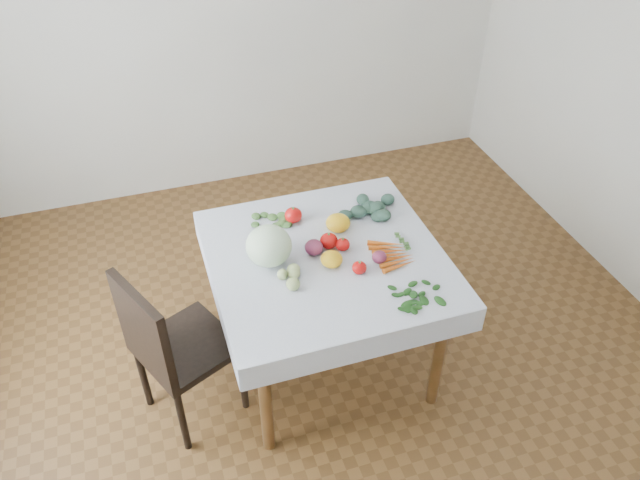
# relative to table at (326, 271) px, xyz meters

# --- Properties ---
(ground) EXTENTS (4.00, 4.00, 0.00)m
(ground) POSITION_rel_table_xyz_m (0.00, 0.00, -0.65)
(ground) COLOR brown
(back_wall) EXTENTS (4.00, 0.04, 2.70)m
(back_wall) POSITION_rel_table_xyz_m (0.00, 2.00, 0.70)
(back_wall) COLOR white
(back_wall) RESTS_ON ground
(table) EXTENTS (1.00, 1.00, 0.75)m
(table) POSITION_rel_table_xyz_m (0.00, 0.00, 0.00)
(table) COLOR brown
(table) RESTS_ON ground
(tablecloth) EXTENTS (1.12, 1.12, 0.01)m
(tablecloth) POSITION_rel_table_xyz_m (0.00, 0.00, 0.10)
(tablecloth) COLOR white
(tablecloth) RESTS_ON table
(chair) EXTENTS (0.55, 0.55, 0.92)m
(chair) POSITION_rel_table_xyz_m (-0.81, -0.12, -0.13)
(chair) COLOR black
(chair) RESTS_ON ground
(cabbage) EXTENTS (0.29, 0.29, 0.20)m
(cabbage) POSITION_rel_table_xyz_m (-0.27, 0.04, 0.20)
(cabbage) COLOR silver
(cabbage) RESTS_ON tablecloth
(tomato_a) EXTENTS (0.12, 0.12, 0.08)m
(tomato_a) POSITION_rel_table_xyz_m (-0.08, 0.32, 0.14)
(tomato_a) COLOR red
(tomato_a) RESTS_ON tablecloth
(tomato_b) EXTENTS (0.09, 0.09, 0.06)m
(tomato_b) POSITION_rel_table_xyz_m (0.09, 0.02, 0.13)
(tomato_b) COLOR red
(tomato_b) RESTS_ON tablecloth
(tomato_c) EXTENTS (0.09, 0.09, 0.06)m
(tomato_c) POSITION_rel_table_xyz_m (0.11, -0.17, 0.13)
(tomato_c) COLOR red
(tomato_c) RESTS_ON tablecloth
(tomato_d) EXTENTS (0.11, 0.11, 0.08)m
(tomato_d) POSITION_rel_table_xyz_m (0.03, 0.06, 0.14)
(tomato_d) COLOR red
(tomato_d) RESTS_ON tablecloth
(heirloom_back) EXTENTS (0.13, 0.13, 0.09)m
(heirloom_back) POSITION_rel_table_xyz_m (0.12, 0.18, 0.15)
(heirloom_back) COLOR gold
(heirloom_back) RESTS_ON tablecloth
(heirloom_front) EXTENTS (0.12, 0.12, 0.07)m
(heirloom_front) POSITION_rel_table_xyz_m (0.00, -0.07, 0.14)
(heirloom_front) COLOR gold
(heirloom_front) RESTS_ON tablecloth
(onion_a) EXTENTS (0.11, 0.11, 0.08)m
(onion_a) POSITION_rel_table_xyz_m (-0.05, 0.04, 0.14)
(onion_a) COLOR #611B41
(onion_a) RESTS_ON tablecloth
(onion_b) EXTENTS (0.08, 0.08, 0.06)m
(onion_b) POSITION_rel_table_xyz_m (0.23, -0.12, 0.13)
(onion_b) COLOR #611B41
(onion_b) RESTS_ON tablecloth
(tomatillo_cluster) EXTENTS (0.13, 0.13, 0.05)m
(tomatillo_cluster) POSITION_rel_table_xyz_m (-0.19, -0.13, 0.13)
(tomatillo_cluster) COLOR #9CB468
(tomatillo_cluster) RESTS_ON tablecloth
(carrot_bunch) EXTENTS (0.18, 0.25, 0.03)m
(carrot_bunch) POSITION_rel_table_xyz_m (0.31, -0.11, 0.12)
(carrot_bunch) COLOR orange
(carrot_bunch) RESTS_ON tablecloth
(kale_bunch) EXTENTS (0.32, 0.31, 0.05)m
(kale_bunch) POSITION_rel_table_xyz_m (0.31, 0.32, 0.13)
(kale_bunch) COLOR #355747
(kale_bunch) RESTS_ON tablecloth
(basil_bunch) EXTENTS (0.24, 0.18, 0.01)m
(basil_bunch) POSITION_rel_table_xyz_m (0.30, -0.40, 0.11)
(basil_bunch) COLOR #1A4A17
(basil_bunch) RESTS_ON tablecloth
(dill_bunch) EXTENTS (0.21, 0.17, 0.02)m
(dill_bunch) POSITION_rel_table_xyz_m (-0.18, 0.33, 0.11)
(dill_bunch) COLOR #4A7837
(dill_bunch) RESTS_ON tablecloth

